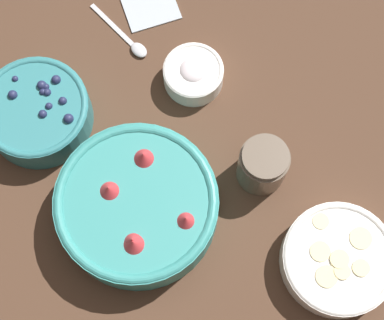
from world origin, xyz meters
The scene contains 7 objects.
ground_plane centered at (0.00, 0.00, 0.00)m, with size 4.00×4.00×0.00m, color #4C3323.
bowl_strawberries centered at (0.06, -0.06, 0.04)m, with size 0.24×0.24×0.09m.
bowl_blueberries centered at (-0.15, -0.15, 0.04)m, with size 0.17×0.17×0.07m.
bowl_bananas centered at (0.24, 0.19, 0.03)m, with size 0.17×0.17×0.04m.
bowl_cream centered at (-0.12, 0.10, 0.02)m, with size 0.10×0.10×0.05m.
jar_chocolate centered at (0.06, 0.14, 0.04)m, with size 0.08×0.08×0.09m.
spoon centered at (-0.23, 0.03, 0.00)m, with size 0.13×0.07×0.01m.
Camera 1 is at (0.30, -0.06, 0.97)m, focal length 60.00 mm.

